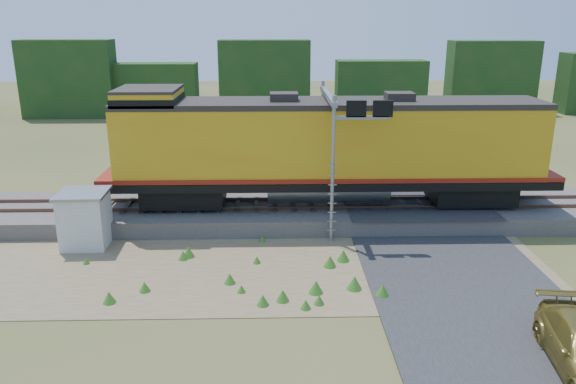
{
  "coord_description": "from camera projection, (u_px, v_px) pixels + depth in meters",
  "views": [
    {
      "loc": [
        0.02,
        -20.15,
        9.61
      ],
      "look_at": [
        0.59,
        3.0,
        2.4
      ],
      "focal_mm": 35.0,
      "sensor_mm": 36.0,
      "label": 1
    }
  ],
  "objects": [
    {
      "name": "dirt_shoulder",
      "position": [
        225.0,
        268.0,
        22.52
      ],
      "size": [
        26.0,
        8.0,
        0.03
      ],
      "primitive_type": "cube",
      "color": "#8C7754",
      "rests_on": "ground"
    },
    {
      "name": "tree_line_north",
      "position": [
        274.0,
        84.0,
        57.45
      ],
      "size": [
        130.0,
        3.0,
        6.5
      ],
      "color": "#173D16",
      "rests_on": "ground"
    },
    {
      "name": "rails",
      "position": [
        275.0,
        203.0,
        27.56
      ],
      "size": [
        70.0,
        1.54,
        0.16
      ],
      "color": "brown",
      "rests_on": "ballast"
    },
    {
      "name": "ground",
      "position": [
        275.0,
        273.0,
        22.09
      ],
      "size": [
        140.0,
        140.0,
        0.0
      ],
      "primitive_type": "plane",
      "color": "#475123",
      "rests_on": "ground"
    },
    {
      "name": "locomotive",
      "position": [
        323.0,
        147.0,
        26.77
      ],
      "size": [
        21.59,
        3.29,
        5.57
      ],
      "color": "black",
      "rests_on": "rails"
    },
    {
      "name": "road",
      "position": [
        446.0,
        261.0,
        22.94
      ],
      "size": [
        7.0,
        66.0,
        0.86
      ],
      "color": "#38383A",
      "rests_on": "ground"
    },
    {
      "name": "weed_clumps",
      "position": [
        186.0,
        273.0,
        22.1
      ],
      "size": [
        15.0,
        6.2,
        0.56
      ],
      "primitive_type": null,
      "color": "#387421",
      "rests_on": "ground"
    },
    {
      "name": "signal_gantry",
      "position": [
        336.0,
        124.0,
        25.8
      ],
      "size": [
        2.59,
        6.2,
        6.53
      ],
      "color": "gray",
      "rests_on": "ground"
    },
    {
      "name": "shed",
      "position": [
        85.0,
        219.0,
        24.4
      ],
      "size": [
        2.14,
        2.14,
        2.46
      ],
      "rotation": [
        0.0,
        0.0,
        0.03
      ],
      "color": "silver",
      "rests_on": "ground"
    },
    {
      "name": "ballast",
      "position": [
        275.0,
        213.0,
        27.7
      ],
      "size": [
        70.0,
        5.0,
        0.8
      ],
      "primitive_type": "cube",
      "color": "slate",
      "rests_on": "ground"
    }
  ]
}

